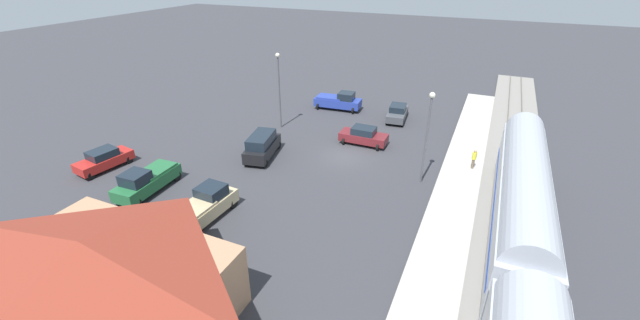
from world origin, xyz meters
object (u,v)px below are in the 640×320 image
passenger_train (524,302)px  pedestrian_on_platform (474,158)px  sedan_red (104,159)px  sedan_charcoal (397,113)px  light_pole_near_platform (428,127)px  pickup_blue (339,101)px  pickup_green (146,180)px  pickup_tan (203,207)px  sedan_maroon (364,136)px  light_pole_lot_center (279,82)px  station_building (93,285)px  suv_black (262,145)px

passenger_train → pedestrian_on_platform: bearing=-79.2°
sedan_red → sedan_charcoal: same height
light_pole_near_platform → pickup_blue: bearing=-46.6°
pickup_green → pedestrian_on_platform: bearing=-148.6°
pickup_tan → sedan_red: pickup_tan is taller
sedan_maroon → light_pole_lot_center: light_pole_lot_center is taller
station_building → light_pole_lot_center: size_ratio=1.53×
sedan_maroon → station_building: bearing=79.4°
pickup_green → sedan_maroon: bearing=-129.1°
pickup_tan → sedan_charcoal: pickup_tan is taller
light_pole_near_platform → light_pole_lot_center: size_ratio=0.96×
passenger_train → sedan_maroon: bearing=-54.1°
pedestrian_on_platform → pickup_tan: (16.07, 14.70, -0.25)m
station_building → pickup_green: station_building is taller
passenger_train → sedan_red: bearing=-8.4°
sedan_red → pickup_blue: (-12.65, -21.81, 0.15)m
pickup_blue → light_pole_near_platform: 18.32m
sedan_red → sedan_charcoal: 29.05m
passenger_train → suv_black: passenger_train is taller
station_building → sedan_maroon: station_building is taller
pickup_green → light_pole_lot_center: bearing=-100.5°
pedestrian_on_platform → pickup_green: bearing=31.4°
passenger_train → light_pole_near_platform: 15.18m
passenger_train → light_pole_lot_center: bearing=-39.8°
sedan_charcoal → light_pole_lot_center: (10.72, 7.02, 4.01)m
light_pole_near_platform → sedan_red: bearing=19.3°
pickup_blue → light_pole_near_platform: light_pole_near_platform is taller
sedan_maroon → light_pole_near_platform: light_pole_near_platform is taller
passenger_train → station_building: bearing=20.8°
light_pole_lot_center → sedan_maroon: bearing=176.8°
pedestrian_on_platform → sedan_maroon: (10.07, -1.42, -0.40)m
pickup_tan → sedan_red: bearing=-11.1°
station_building → light_pole_near_platform: bearing=-118.9°
station_building → passenger_train: bearing=-159.2°
station_building → sedan_charcoal: bearing=-100.5°
passenger_train → light_pole_lot_center: size_ratio=4.82×
station_building → sedan_maroon: 25.68m
passenger_train → sedan_charcoal: bearing=-65.3°
station_building → sedan_red: bearing=-39.9°
sedan_charcoal → station_building: bearing=79.5°
pickup_green → sedan_red: pickup_green is taller
station_building → light_pole_near_platform: size_ratio=1.60×
pickup_green → sedan_charcoal: pickup_green is taller
suv_black → pickup_tan: bearing=98.1°
sedan_red → sedan_maroon: bearing=-143.5°
pickup_tan → pickup_blue: (-0.19, -24.26, 0.00)m
light_pole_near_platform → pedestrian_on_platform: bearing=-135.6°
sedan_red → light_pole_near_platform: bearing=-160.7°
suv_black → sedan_red: (11.07, 7.35, -0.27)m
pedestrian_on_platform → pickup_blue: 18.54m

